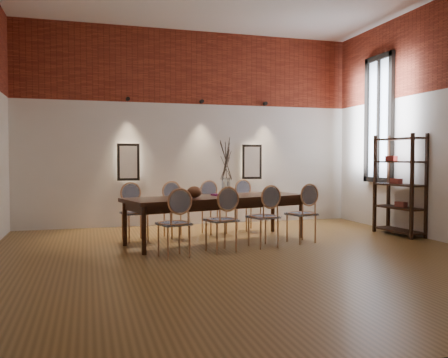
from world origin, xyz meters
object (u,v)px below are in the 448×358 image
object	(u,v)px
chair_near_d	(301,214)
chair_far_a	(135,213)
chair_far_b	(176,210)
vase	(226,187)
chair_far_d	(249,206)
bowl	(194,192)
chair_near_b	(221,220)
chair_near_a	(174,223)
shelving_rack	(400,185)
chair_far_c	(214,208)
dining_table	(217,219)
chair_near_c	(263,217)
book	(220,195)

from	to	relation	value
chair_near_d	chair_far_a	xyz separation A→B (m)	(-2.59, 0.91, 0.00)
chair_far_b	vase	xyz separation A→B (m)	(0.72, -0.60, 0.43)
chair_far_d	bowl	world-z (taller)	chair_far_d
chair_near_d	bowl	xyz separation A→B (m)	(-1.71, 0.29, 0.37)
chair_far_b	chair_far_d	bearing A→B (deg)	180.00
chair_near_b	vase	size ratio (longest dim) A/B	3.13
chair_far_d	chair_near_d	bearing A→B (deg)	90.00
chair_near_b	chair_far_d	world-z (taller)	same
chair_far_d	chair_near_a	bearing A→B (deg)	34.01
shelving_rack	chair_near_b	bearing A→B (deg)	-175.67
chair_near_b	chair_near_d	world-z (taller)	same
bowl	shelving_rack	world-z (taller)	shelving_rack
chair_far_c	dining_table	bearing A→B (deg)	63.71
dining_table	chair_far_d	distance (m)	1.38
chair_near_a	chair_far_b	bearing A→B (deg)	63.71
chair_near_a	chair_near_c	distance (m)	1.52
dining_table	shelving_rack	bearing A→B (deg)	-18.80
chair_far_c	bowl	size ratio (longest dim) A/B	3.92
chair_near_a	chair_far_c	bearing A→B (deg)	45.34
chair_far_d	shelving_rack	distance (m)	2.76
chair_far_b	bowl	xyz separation A→B (m)	(0.14, -0.81, 0.37)
chair_near_b	chair_far_b	size ratio (longest dim) A/B	1.00
chair_near_c	chair_far_d	size ratio (longest dim) A/B	1.00
chair_near_c	chair_far_a	size ratio (longest dim) A/B	1.00
chair_near_d	chair_far_c	world-z (taller)	same
chair_far_a	chair_far_c	size ratio (longest dim) A/B	1.00
chair_near_d	bowl	size ratio (longest dim) A/B	3.92
chair_near_b	chair_far_a	bearing A→B (deg)	116.29
dining_table	shelving_rack	size ratio (longest dim) A/B	1.69
chair_near_a	chair_far_b	size ratio (longest dim) A/B	1.00
chair_near_a	bowl	distance (m)	1.06
chair_near_c	chair_near_d	size ratio (longest dim) A/B	1.00
chair_near_a	book	world-z (taller)	chair_near_a
chair_near_b	chair_far_c	distance (m)	1.71
chair_near_c	bowl	xyz separation A→B (m)	(-0.98, 0.48, 0.37)
bowl	chair_far_d	bearing A→B (deg)	42.01
chair_near_a	chair_far_d	world-z (taller)	same
chair_near_b	vase	xyz separation A→B (m)	(0.33, 0.88, 0.43)
chair_near_a	book	size ratio (longest dim) A/B	3.62
chair_far_d	chair_far_a	bearing A→B (deg)	-0.00
bowl	chair_far_c	bearing A→B (deg)	59.44
chair_near_a	chair_far_d	size ratio (longest dim) A/B	1.00
shelving_rack	chair_far_c	bearing A→B (deg)	155.66
vase	book	distance (m)	0.18
dining_table	chair_near_c	distance (m)	0.86
chair_near_d	vase	xyz separation A→B (m)	(-1.14, 0.50, 0.43)
dining_table	chair_near_a	distance (m)	1.38
chair_near_a	chair_near_b	bearing A→B (deg)	0.00
shelving_rack	chair_near_c	bearing A→B (deg)	-177.02
dining_table	shelving_rack	xyz separation A→B (m)	(3.32, -0.24, 0.53)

